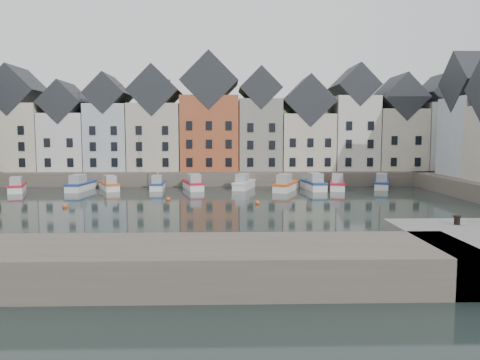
{
  "coord_description": "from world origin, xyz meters",
  "views": [
    {
      "loc": [
        2.77,
        -45.09,
        7.54
      ],
      "look_at": [
        4.15,
        6.0,
        2.52
      ],
      "focal_mm": 35.0,
      "sensor_mm": 36.0,
      "label": 1
    }
  ],
  "objects": [
    {
      "name": "ground",
      "position": [
        0.0,
        0.0,
        0.0
      ],
      "size": [
        260.0,
        260.0,
        0.0
      ],
      "primitive_type": "plane",
      "color": "black",
      "rests_on": "ground"
    },
    {
      "name": "far_quay",
      "position": [
        0.0,
        30.0,
        1.0
      ],
      "size": [
        90.0,
        16.0,
        2.0
      ],
      "primitive_type": "cube",
      "color": "#51493E",
      "rests_on": "ground"
    },
    {
      "name": "hillside",
      "position": [
        0.02,
        56.0,
        -17.96
      ],
      "size": [
        153.6,
        70.4,
        64.0
      ],
      "color": "#2A371B",
      "rests_on": "ground"
    },
    {
      "name": "far_terrace",
      "position": [
        3.21,
        28.0,
        8.88
      ],
      "size": [
        72.37,
        8.16,
        17.78
      ],
      "color": "beige",
      "rests_on": "far_quay"
    },
    {
      "name": "mooring_buoys",
      "position": [
        -4.0,
        5.33,
        0.15
      ],
      "size": [
        20.5,
        5.5,
        0.5
      ],
      "color": "#D15318",
      "rests_on": "ground"
    },
    {
      "name": "boat_a",
      "position": [
        -24.87,
        16.59,
        0.66
      ],
      "size": [
        3.52,
        6.07,
        2.23
      ],
      "rotation": [
        0.0,
        0.0,
        0.32
      ],
      "color": "silver",
      "rests_on": "ground"
    },
    {
      "name": "boat_b",
      "position": [
        -16.95,
        17.66,
        0.72
      ],
      "size": [
        2.59,
        6.47,
        2.42
      ],
      "rotation": [
        0.0,
        0.0,
        -0.1
      ],
      "color": "silver",
      "rests_on": "ground"
    },
    {
      "name": "boat_c",
      "position": [
        -13.25,
        18.25,
        0.67
      ],
      "size": [
        4.08,
        6.07,
        2.24
      ],
      "rotation": [
        0.0,
        0.0,
        0.43
      ],
      "color": "silver",
      "rests_on": "ground"
    },
    {
      "name": "boat_d",
      "position": [
        -6.81,
        18.82,
        0.7
      ],
      "size": [
        2.06,
        5.72,
        10.77
      ],
      "rotation": [
        0.0,
        0.0,
        0.06
      ],
      "color": "silver",
      "rests_on": "ground"
    },
    {
      "name": "boat_e",
      "position": [
        -1.91,
        18.58,
        0.72
      ],
      "size": [
        3.49,
        6.59,
        2.42
      ],
      "rotation": [
        0.0,
        0.0,
        0.26
      ],
      "color": "silver",
      "rests_on": "ground"
    },
    {
      "name": "boat_f",
      "position": [
        5.0,
        18.95,
        0.71
      ],
      "size": [
        3.54,
        6.47,
        2.37
      ],
      "rotation": [
        0.0,
        0.0,
        -0.28
      ],
      "color": "silver",
      "rests_on": "ground"
    },
    {
      "name": "boat_g",
      "position": [
        10.52,
        16.6,
        0.75
      ],
      "size": [
        4.34,
        6.87,
        2.53
      ],
      "rotation": [
        0.0,
        0.0,
        -0.38
      ],
      "color": "silver",
      "rests_on": "ground"
    },
    {
      "name": "boat_h",
      "position": [
        14.52,
        17.98,
        0.76
      ],
      "size": [
        2.75,
        6.83,
        2.55
      ],
      "rotation": [
        0.0,
        0.0,
        0.11
      ],
      "color": "silver",
      "rests_on": "ground"
    },
    {
      "name": "boat_i",
      "position": [
        17.74,
        17.9,
        0.73
      ],
      "size": [
        3.28,
        6.65,
        2.45
      ],
      "rotation": [
        0.0,
        0.0,
        -0.21
      ],
      "color": "silver",
      "rests_on": "ground"
    },
    {
      "name": "boat_j",
      "position": [
        24.26,
        19.09,
        0.7
      ],
      "size": [
        3.81,
        6.41,
        2.35
      ],
      "rotation": [
        0.0,
        0.0,
        -0.33
      ],
      "color": "silver",
      "rests_on": "ground"
    },
    {
      "name": "mooring_bollard",
      "position": [
        16.87,
        -17.14,
        2.31
      ],
      "size": [
        0.48,
        0.48,
        0.56
      ],
      "color": "black",
      "rests_on": "near_quay"
    }
  ]
}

